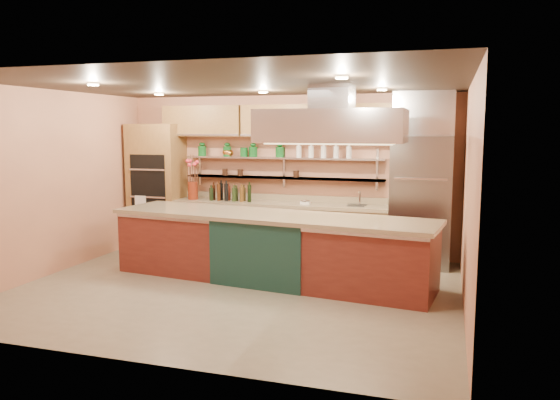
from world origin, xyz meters
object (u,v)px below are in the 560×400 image
(flower_vase, at_px, (193,190))
(kitchen_scale, at_px, (305,201))
(island, at_px, (270,247))
(green_canister, at_px, (244,152))
(copper_kettle, at_px, (229,153))
(refrigerator, at_px, (421,202))

(flower_vase, relative_size, kitchen_scale, 2.04)
(island, bearing_deg, green_canister, 128.06)
(island, distance_m, copper_kettle, 2.60)
(refrigerator, relative_size, copper_kettle, 13.17)
(copper_kettle, relative_size, green_canister, 0.99)
(refrigerator, relative_size, island, 0.45)
(flower_vase, xyz_separation_m, green_canister, (0.92, 0.22, 0.70))
(island, xyz_separation_m, kitchen_scale, (0.12, 1.57, 0.48))
(island, relative_size, kitchen_scale, 29.63)
(green_canister, bearing_deg, copper_kettle, 180.00)
(kitchen_scale, xyz_separation_m, green_canister, (-1.20, 0.22, 0.82))
(flower_vase, relative_size, green_canister, 2.02)
(kitchen_scale, bearing_deg, green_canister, -167.42)
(copper_kettle, bearing_deg, island, -52.55)
(refrigerator, xyz_separation_m, green_canister, (-3.13, 0.23, 0.75))
(island, relative_size, green_canister, 29.41)
(kitchen_scale, height_order, green_canister, green_canister)
(island, bearing_deg, kitchen_scale, 92.45)
(flower_vase, bearing_deg, island, -38.12)
(copper_kettle, bearing_deg, refrigerator, -3.85)
(copper_kettle, height_order, green_canister, green_canister)
(refrigerator, distance_m, flower_vase, 4.05)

